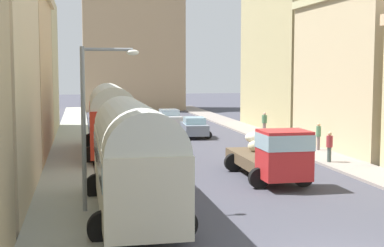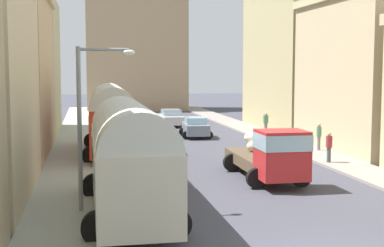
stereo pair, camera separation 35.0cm
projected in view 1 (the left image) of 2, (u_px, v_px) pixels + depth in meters
ground_plane at (173, 140)px, 40.56m from camera, size 154.00×154.00×0.00m
sidewalk_left at (72, 141)px, 39.13m from camera, size 2.50×70.00×0.14m
sidewalk_right at (267, 136)px, 41.98m from camera, size 2.50×70.00×0.14m
building_left_2 at (6, 73)px, 32.64m from camera, size 5.29×12.17×9.76m
building_left_3 at (22, 67)px, 43.96m from camera, size 5.19×10.74×10.64m
building_right_2 at (358, 72)px, 34.80m from camera, size 4.59×11.11×9.89m
building_right_3 at (295, 52)px, 47.02m from camera, size 5.78×13.01×13.21m
distant_church at (133, 47)px, 69.97m from camera, size 12.44×7.33×22.55m
parked_bus_0 at (133, 154)px, 19.13m from camera, size 3.31×9.51×4.01m
parked_bus_1 at (111, 117)px, 32.95m from camera, size 3.44×9.99×4.22m
cargo_truck_0 at (273, 155)px, 25.09m from camera, size 2.92×6.93×2.54m
car_0 at (194, 127)px, 41.92m from camera, size 2.45×3.89×1.53m
car_1 at (169, 118)px, 50.03m from camera, size 2.41×4.12×1.54m
car_2 at (158, 140)px, 33.90m from camera, size 2.30×4.40×1.63m
car_3 at (144, 124)px, 43.78m from camera, size 2.39×4.35×1.61m
pedestrian_0 at (318, 135)px, 34.33m from camera, size 0.42×0.42×1.83m
pedestrian_1 at (329, 146)px, 29.87m from camera, size 0.41×0.41×1.79m
pedestrian_2 at (264, 123)px, 42.69m from camera, size 0.43×0.43×1.84m
streetlamp_near at (92, 113)px, 19.30m from camera, size 2.04×0.28×5.92m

